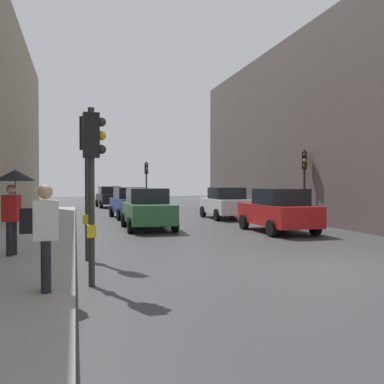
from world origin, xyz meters
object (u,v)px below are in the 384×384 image
at_px(car_green_estate, 148,209).
at_px(car_white_compact, 225,203).
at_px(traffic_light_mid_street, 304,173).
at_px(car_dark_suv, 110,197).
at_px(traffic_light_near_right, 88,159).
at_px(car_blue_van, 131,203).
at_px(traffic_light_far_median, 146,177).
at_px(pedestrian_with_black_backpack, 43,231).
at_px(car_red_sedan, 278,211).
at_px(pedestrian_with_umbrella, 14,188).
at_px(traffic_light_near_left, 93,163).

distance_m(car_green_estate, car_white_compact, 6.65).
height_order(traffic_light_mid_street, car_dark_suv, traffic_light_mid_street).
bearing_deg(traffic_light_near_right, traffic_light_mid_street, 34.48).
height_order(car_blue_van, car_dark_suv, same).
relative_size(traffic_light_far_median, pedestrian_with_black_backpack, 2.08).
relative_size(car_red_sedan, car_green_estate, 1.00).
relative_size(traffic_light_far_median, car_red_sedan, 0.87).
xyz_separation_m(traffic_light_mid_street, car_green_estate, (-7.69, -0.15, -1.61)).
bearing_deg(car_red_sedan, car_dark_suv, 103.92).
relative_size(pedestrian_with_umbrella, pedestrian_with_black_backpack, 1.21).
xyz_separation_m(traffic_light_far_median, pedestrian_with_black_backpack, (-5.77, -24.38, -1.37)).
bearing_deg(pedestrian_with_umbrella, traffic_light_far_median, 71.84).
xyz_separation_m(car_blue_van, car_green_estate, (-0.06, -6.11, 0.00)).
distance_m(car_dark_suv, pedestrian_with_umbrella, 24.93).
distance_m(car_blue_van, pedestrian_with_umbrella, 13.58).
xyz_separation_m(traffic_light_near_left, pedestrian_with_black_backpack, (-0.84, -0.83, -1.17)).
bearing_deg(traffic_light_near_left, car_blue_van, 80.17).
relative_size(traffic_light_mid_street, pedestrian_with_umbrella, 1.68).
bearing_deg(traffic_light_mid_street, car_red_sedan, -135.68).
xyz_separation_m(traffic_light_mid_street, traffic_light_near_left, (-10.38, -9.87, -0.15)).
xyz_separation_m(traffic_light_far_median, traffic_light_near_right, (-4.93, -20.81, 0.04)).
distance_m(car_green_estate, pedestrian_with_umbrella, 8.07).
bearing_deg(pedestrian_with_black_backpack, car_red_sedan, 43.43).
height_order(traffic_light_near_right, car_green_estate, traffic_light_near_right).
distance_m(traffic_light_far_median, pedestrian_with_umbrella, 21.57).
bearing_deg(traffic_light_mid_street, traffic_light_near_left, -136.42).
relative_size(traffic_light_near_right, car_blue_van, 0.87).
distance_m(traffic_light_mid_street, pedestrian_with_black_backpack, 15.56).
bearing_deg(car_blue_van, car_white_compact, -20.21).
distance_m(traffic_light_near_left, car_dark_suv, 27.76).
height_order(car_red_sedan, car_dark_suv, same).
distance_m(traffic_light_near_right, car_blue_van, 13.48).
distance_m(traffic_light_near_right, car_green_estate, 7.67).
bearing_deg(pedestrian_with_black_backpack, traffic_light_mid_street, 43.66).
bearing_deg(pedestrian_with_umbrella, pedestrian_with_black_backpack, -76.33).
height_order(traffic_light_far_median, car_green_estate, traffic_light_far_median).
distance_m(traffic_light_near_right, pedestrian_with_umbrella, 1.96).
bearing_deg(traffic_light_far_median, car_red_sedan, -80.93).
distance_m(traffic_light_near_right, car_red_sedan, 8.90).
bearing_deg(pedestrian_with_umbrella, traffic_light_near_right, -10.42).
height_order(traffic_light_mid_street, pedestrian_with_umbrella, traffic_light_mid_street).
distance_m(car_red_sedan, car_white_compact, 6.86).
height_order(car_dark_suv, car_white_compact, same).
xyz_separation_m(traffic_light_far_median, traffic_light_near_left, (-4.93, -23.56, -0.20)).
xyz_separation_m(car_red_sedan, car_green_estate, (-4.87, 2.61, 0.00)).
bearing_deg(traffic_light_mid_street, car_white_compact, 122.05).
relative_size(car_green_estate, pedestrian_with_black_backpack, 2.39).
distance_m(traffic_light_near_left, pedestrian_with_umbrella, 3.59).
height_order(car_green_estate, car_white_compact, same).
bearing_deg(car_dark_suv, car_white_compact, -68.63).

